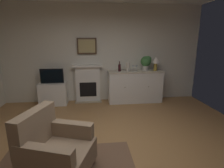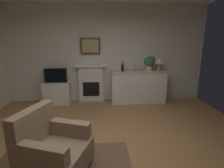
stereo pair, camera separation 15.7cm
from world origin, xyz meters
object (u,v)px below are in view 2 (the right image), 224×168
(tv_set, at_px, (56,75))
(wine_glass_center, at_px, (140,67))
(sideboard_cabinet, at_px, (138,87))
(armchair, at_px, (52,148))
(table_lamp, at_px, (159,61))
(potted_plant_small, at_px, (150,62))
(tv_cabinet, at_px, (57,93))
(wine_bottle, at_px, (123,68))
(fireplace_unit, at_px, (91,83))
(vase_decorative, at_px, (131,67))
(wine_glass_left, at_px, (136,67))
(framed_picture, at_px, (90,46))

(tv_set, bearing_deg, wine_glass_center, 0.13)
(sideboard_cabinet, xyz_separation_m, armchair, (-1.76, -2.81, -0.08))
(table_lamp, relative_size, potted_plant_small, 0.93)
(tv_cabinet, bearing_deg, wine_glass_center, -0.42)
(sideboard_cabinet, distance_m, wine_bottle, 0.73)
(sideboard_cabinet, bearing_deg, fireplace_unit, 172.65)
(vase_decorative, bearing_deg, potted_plant_small, 9.81)
(vase_decorative, relative_size, tv_cabinet, 0.38)
(wine_bottle, relative_size, tv_set, 0.47)
(table_lamp, xyz_separation_m, wine_bottle, (-1.05, 0.02, -0.17))
(wine_bottle, relative_size, wine_glass_left, 1.76)
(framed_picture, height_order, potted_plant_small, framed_picture)
(sideboard_cabinet, relative_size, wine_glass_center, 9.57)
(wine_bottle, relative_size, wine_glass_center, 1.76)
(sideboard_cabinet, height_order, tv_set, tv_set)
(framed_picture, xyz_separation_m, vase_decorative, (1.14, -0.27, -0.57))
(framed_picture, relative_size, wine_glass_center, 3.33)
(framed_picture, xyz_separation_m, armchair, (-0.39, -3.03, -1.25))
(wine_bottle, bearing_deg, sideboard_cabinet, -2.23)
(wine_bottle, relative_size, vase_decorative, 1.03)
(table_lamp, bearing_deg, tv_set, -179.84)
(wine_bottle, xyz_separation_m, wine_glass_center, (0.50, -0.02, 0.01))
(wine_glass_left, relative_size, tv_set, 0.27)
(vase_decorative, height_order, tv_cabinet, vase_decorative)
(wine_bottle, distance_m, wine_glass_left, 0.39)
(potted_plant_small, bearing_deg, wine_glass_center, -170.51)
(tv_cabinet, relative_size, armchair, 0.74)
(wine_glass_center, bearing_deg, wine_glass_left, -175.18)
(framed_picture, relative_size, wine_bottle, 1.90)
(sideboard_cabinet, distance_m, tv_cabinet, 2.35)
(armchair, bearing_deg, table_lamp, 50.06)
(fireplace_unit, xyz_separation_m, wine_bottle, (0.91, -0.16, 0.48))
(fireplace_unit, bearing_deg, table_lamp, -5.16)
(tv_cabinet, height_order, tv_set, tv_set)
(fireplace_unit, height_order, tv_cabinet, fireplace_unit)
(wine_bottle, bearing_deg, potted_plant_small, 1.99)
(wine_glass_left, xyz_separation_m, potted_plant_small, (0.40, 0.06, 0.13))
(fireplace_unit, distance_m, armchair, 3.02)
(fireplace_unit, height_order, potted_plant_small, potted_plant_small)
(wine_glass_left, height_order, potted_plant_small, potted_plant_small)
(table_lamp, distance_m, tv_set, 2.96)
(wine_glass_center, xyz_separation_m, armchair, (-1.80, -2.81, -0.66))
(sideboard_cabinet, bearing_deg, potted_plant_small, 8.08)
(wine_glass_left, bearing_deg, sideboard_cabinet, 8.70)
(wine_glass_left, bearing_deg, table_lamp, 1.02)
(framed_picture, xyz_separation_m, sideboard_cabinet, (1.37, -0.22, -1.17))
(framed_picture, bearing_deg, armchair, -97.33)
(wine_glass_center, xyz_separation_m, vase_decorative, (-0.26, -0.05, 0.02))
(potted_plant_small, bearing_deg, fireplace_unit, 175.55)
(framed_picture, height_order, sideboard_cabinet, framed_picture)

